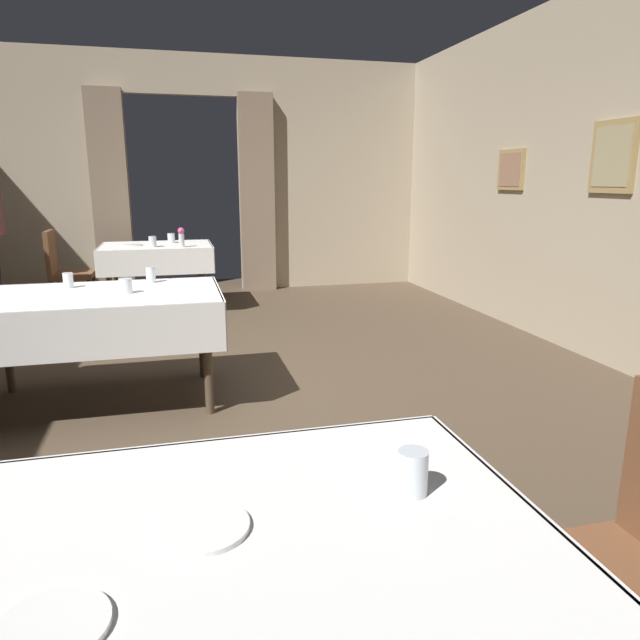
# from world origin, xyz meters

# --- Properties ---
(ground) EXTENTS (10.08, 10.08, 0.00)m
(ground) POSITION_xyz_m (0.00, 0.00, 0.00)
(ground) COLOR #4C3D2D
(wall_right) EXTENTS (0.16, 8.40, 3.00)m
(wall_right) POSITION_xyz_m (3.20, -0.00, 1.50)
(wall_right) COLOR tan
(wall_right) RESTS_ON ground
(wall_back) EXTENTS (6.40, 0.27, 3.00)m
(wall_back) POSITION_xyz_m (0.00, 4.18, 1.52)
(wall_back) COLOR tan
(wall_back) RESTS_ON ground
(dining_table_near) EXTENTS (1.54, 0.98, 0.75)m
(dining_table_near) POSITION_xyz_m (-0.22, -2.67, 0.66)
(dining_table_near) COLOR #4C3D2D
(dining_table_near) RESTS_ON ground
(dining_table_mid) EXTENTS (1.57, 0.97, 0.75)m
(dining_table_mid) POSITION_xyz_m (-0.70, 0.20, 0.65)
(dining_table_mid) COLOR #4C3D2D
(dining_table_mid) RESTS_ON ground
(dining_table_far) EXTENTS (1.23, 0.95, 0.75)m
(dining_table_far) POSITION_xyz_m (-0.39, 3.08, 0.65)
(dining_table_far) COLOR #4C3D2D
(dining_table_far) RESTS_ON ground
(chair_far_left) EXTENTS (0.44, 0.44, 0.93)m
(chair_far_left) POSITION_xyz_m (-1.38, 3.11, 0.52)
(chair_far_left) COLOR black
(chair_far_left) RESTS_ON ground
(plate_near_b) EXTENTS (0.20, 0.20, 0.01)m
(plate_near_b) POSITION_xyz_m (-0.18, -2.62, 0.76)
(plate_near_b) COLOR white
(plate_near_b) RESTS_ON dining_table_near
(glass_near_c) EXTENTS (0.07, 0.07, 0.11)m
(glass_near_c) POSITION_xyz_m (0.30, -2.60, 0.80)
(glass_near_c) COLOR silver
(glass_near_c) RESTS_ON dining_table_near
(plate_near_d) EXTENTS (0.19, 0.19, 0.01)m
(plate_near_d) POSITION_xyz_m (-0.43, -2.85, 0.76)
(plate_near_d) COLOR white
(plate_near_d) RESTS_ON dining_table_near
(glass_mid_a) EXTENTS (0.08, 0.08, 0.10)m
(glass_mid_a) POSITION_xyz_m (-0.51, 0.14, 0.80)
(glass_mid_a) COLOR silver
(glass_mid_a) RESTS_ON dining_table_mid
(glass_mid_b) EXTENTS (0.07, 0.07, 0.10)m
(glass_mid_b) POSITION_xyz_m (-0.91, 0.44, 0.80)
(glass_mid_b) COLOR silver
(glass_mid_b) RESTS_ON dining_table_mid
(glass_mid_c) EXTENTS (0.07, 0.07, 0.11)m
(glass_mid_c) POSITION_xyz_m (-0.37, 0.52, 0.81)
(glass_mid_c) COLOR silver
(glass_mid_c) RESTS_ON dining_table_mid
(flower_vase_far) EXTENTS (0.07, 0.07, 0.21)m
(flower_vase_far) POSITION_xyz_m (-0.11, 2.76, 0.86)
(flower_vase_far) COLOR silver
(flower_vase_far) RESTS_ON dining_table_far
(plate_far_b) EXTENTS (0.21, 0.21, 0.01)m
(plate_far_b) POSITION_xyz_m (-0.64, 3.05, 0.76)
(plate_far_b) COLOR white
(plate_far_b) RESTS_ON dining_table_far
(glass_far_c) EXTENTS (0.08, 0.08, 0.11)m
(glass_far_c) POSITION_xyz_m (-0.22, 3.24, 0.81)
(glass_far_c) COLOR silver
(glass_far_c) RESTS_ON dining_table_far
(glass_far_d) EXTENTS (0.08, 0.08, 0.12)m
(glass_far_d) POSITION_xyz_m (-0.42, 2.85, 0.81)
(glass_far_d) COLOR silver
(glass_far_d) RESTS_ON dining_table_far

